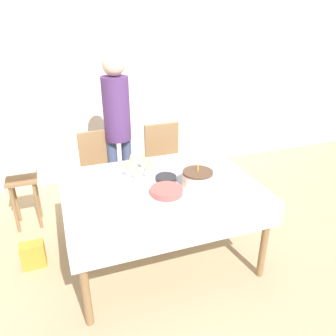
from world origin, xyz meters
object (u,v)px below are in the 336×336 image
object	(u,v)px
person_standing	(117,120)
gift_bag	(33,255)
plate_stack_main	(166,191)
birthday_cake	(198,178)
dining_chair_far_right	(165,163)
plate_stack_dessert	(166,178)
dining_chair_far_left	(102,172)
high_chair	(23,186)
champagne_tray	(140,168)

from	to	relation	value
person_standing	gift_bag	bearing A→B (deg)	-142.53
plate_stack_main	birthday_cake	bearing A→B (deg)	10.09
dining_chair_far_right	plate_stack_dessert	world-z (taller)	dining_chair_far_right
gift_bag	dining_chair_far_left	bearing A→B (deg)	40.80
plate_stack_main	high_chair	world-z (taller)	plate_stack_main
dining_chair_far_right	champagne_tray	bearing A→B (deg)	-124.24
champagne_tray	gift_bag	size ratio (longest dim) A/B	1.44
champagne_tray	high_chair	bearing A→B (deg)	145.03
birthday_cake	high_chair	xyz separation A→B (m)	(-1.46, 1.06, -0.34)
champagne_tray	plate_stack_dessert	size ratio (longest dim) A/B	1.91
champagne_tray	gift_bag	xyz separation A→B (m)	(-1.00, 0.05, -0.72)
person_standing	gift_bag	world-z (taller)	person_standing
champagne_tray	plate_stack_main	bearing A→B (deg)	-73.23
dining_chair_far_left	gift_bag	distance (m)	1.07
gift_bag	plate_stack_dessert	bearing A→B (deg)	-9.20
plate_stack_dessert	high_chair	distance (m)	1.55
person_standing	high_chair	bearing A→B (deg)	-176.62
high_chair	person_standing	bearing A→B (deg)	3.38
dining_chair_far_left	gift_bag	world-z (taller)	dining_chair_far_left
champagne_tray	plate_stack_main	distance (m)	0.40
high_chair	birthday_cake	bearing A→B (deg)	-35.96
plate_stack_main	plate_stack_dessert	distance (m)	0.24
plate_stack_dessert	person_standing	distance (m)	1.00
plate_stack_dessert	person_standing	size ratio (longest dim) A/B	0.11
gift_bag	high_chair	bearing A→B (deg)	94.10
plate_stack_dessert	person_standing	xyz separation A→B (m)	(-0.21, 0.94, 0.27)
plate_stack_main	dining_chair_far_right	bearing A→B (deg)	71.46
champagne_tray	dining_chair_far_left	bearing A→B (deg)	109.39
dining_chair_far_right	plate_stack_main	distance (m)	1.16
dining_chair_far_right	plate_stack_main	size ratio (longest dim) A/B	3.69
birthday_cake	champagne_tray	bearing A→B (deg)	141.62
birthday_cake	gift_bag	distance (m)	1.62
champagne_tray	plate_stack_main	world-z (taller)	champagne_tray
champagne_tray	plate_stack_dessert	world-z (taller)	champagne_tray
champagne_tray	person_standing	bearing A→B (deg)	91.63
dining_chair_far_left	plate_stack_main	distance (m)	1.16
plate_stack_main	gift_bag	world-z (taller)	plate_stack_main
plate_stack_main	champagne_tray	bearing A→B (deg)	106.77
dining_chair_far_right	gift_bag	size ratio (longest dim) A/B	3.97
dining_chair_far_left	gift_bag	bearing A→B (deg)	-139.20
dining_chair_far_right	gift_bag	world-z (taller)	dining_chair_far_right
birthday_cake	dining_chair_far_left	bearing A→B (deg)	122.68
birthday_cake	champagne_tray	size ratio (longest dim) A/B	0.73
plate_stack_main	dining_chair_far_left	bearing A→B (deg)	108.48
plate_stack_dessert	plate_stack_main	bearing A→B (deg)	-108.76
plate_stack_main	high_chair	bearing A→B (deg)	136.29
champagne_tray	person_standing	xyz separation A→B (m)	(-0.02, 0.79, 0.21)
dining_chair_far_left	birthday_cake	world-z (taller)	birthday_cake
dining_chair_far_left	person_standing	distance (m)	0.58
birthday_cake	gift_bag	xyz separation A→B (m)	(-1.41, 0.37, -0.70)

